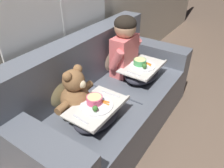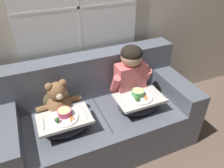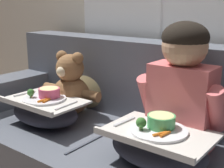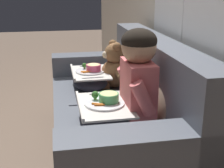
{
  "view_description": "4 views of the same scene",
  "coord_description": "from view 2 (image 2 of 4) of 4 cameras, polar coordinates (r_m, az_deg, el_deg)",
  "views": [
    {
      "loc": [
        -1.36,
        -0.93,
        1.63
      ],
      "look_at": [
        -0.06,
        -0.05,
        0.6
      ],
      "focal_mm": 35.0,
      "sensor_mm": 36.0,
      "label": 1
    },
    {
      "loc": [
        -0.55,
        -1.58,
        1.9
      ],
      "look_at": [
        0.12,
        -0.02,
        0.77
      ],
      "focal_mm": 35.0,
      "sensor_mm": 36.0,
      "label": 2
    },
    {
      "loc": [
        0.98,
        -1.23,
        1.14
      ],
      "look_at": [
        -0.06,
        0.1,
        0.7
      ],
      "focal_mm": 50.0,
      "sensor_mm": 36.0,
      "label": 3
    },
    {
      "loc": [
        2.14,
        -0.41,
        1.32
      ],
      "look_at": [
        0.09,
        -0.03,
        0.64
      ],
      "focal_mm": 50.0,
      "sensor_mm": 36.0,
      "label": 4
    }
  ],
  "objects": [
    {
      "name": "lap_tray_child",
      "position": [
        2.2,
        7.1,
        -4.83
      ],
      "size": [
        0.46,
        0.32,
        0.21
      ],
      "color": "#2D2D38",
      "rests_on": "child_figure"
    },
    {
      "name": "child_figure",
      "position": [
        2.2,
        4.91,
        3.41
      ],
      "size": [
        0.43,
        0.21,
        0.61
      ],
      "color": "#DB6666",
      "rests_on": "couch"
    },
    {
      "name": "throw_pillow_behind_child",
      "position": [
        2.42,
        2.81,
        2.04
      ],
      "size": [
        0.36,
        0.17,
        0.37
      ],
      "color": "#C1B293",
      "rests_on": "couch"
    },
    {
      "name": "teddy_bear",
      "position": [
        2.1,
        -13.69,
        -4.67
      ],
      "size": [
        0.43,
        0.3,
        0.4
      ],
      "color": "brown",
      "rests_on": "couch"
    },
    {
      "name": "ground_plane",
      "position": [
        2.54,
        -2.85,
        -14.9
      ],
      "size": [
        14.0,
        14.0,
        0.0
      ],
      "primitive_type": "plane",
      "color": "brown"
    },
    {
      "name": "throw_pillow_behind_teddy",
      "position": [
        2.24,
        -14.64,
        -2.0
      ],
      "size": [
        0.34,
        0.16,
        0.35
      ],
      "color": "tan",
      "rests_on": "couch"
    },
    {
      "name": "couch",
      "position": [
        2.33,
        -3.64,
        -8.31
      ],
      "size": [
        1.93,
        0.88,
        0.93
      ],
      "color": "#565B66",
      "rests_on": "ground_plane"
    },
    {
      "name": "wall_back_with_window",
      "position": [
        2.28,
        -9.03,
        18.17
      ],
      "size": [
        8.0,
        0.08,
        2.6
      ],
      "color": "beige",
      "rests_on": "ground_plane"
    },
    {
      "name": "lap_tray_teddy",
      "position": [
        2.0,
        -12.13,
        -10.05
      ],
      "size": [
        0.46,
        0.3,
        0.21
      ],
      "color": "#2D2D38",
      "rests_on": "teddy_bear"
    }
  ]
}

